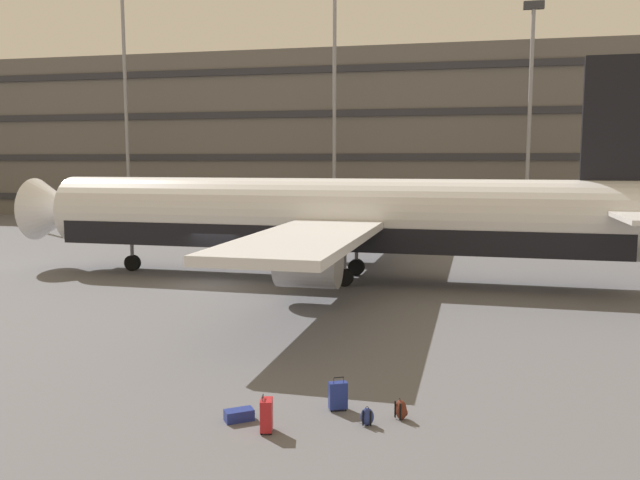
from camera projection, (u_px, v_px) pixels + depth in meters
name	position (u px, v px, depth m)	size (l,w,h in m)	color
ground_plane	(208.00, 284.00, 33.04)	(600.00, 600.00, 0.00)	#5B5B60
terminal_structure	(351.00, 138.00, 74.77)	(145.34, 17.11, 17.93)	#605B56
airliner	(336.00, 219.00, 33.90)	(36.93, 29.66, 11.18)	silver
light_mast_left	(125.00, 89.00, 66.59)	(1.80, 0.50, 23.96)	gray
light_mast_center_left	(334.00, 83.00, 61.95)	(1.80, 0.50, 24.07)	gray
light_mast_center_right	(530.00, 99.00, 58.37)	(1.80, 0.50, 20.49)	gray
suitcase_silver	(338.00, 395.00, 16.27)	(0.52, 0.41, 0.90)	navy
suitcase_red	(239.00, 415.00, 15.65)	(0.78, 0.70, 0.28)	navy
suitcase_teal	(267.00, 415.00, 14.95)	(0.36, 0.47, 0.88)	#B21E23
backpack_scuffed	(367.00, 417.00, 15.36)	(0.34, 0.26, 0.49)	navy
backpack_black	(401.00, 410.00, 15.71)	(0.41, 0.41, 0.54)	#592619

